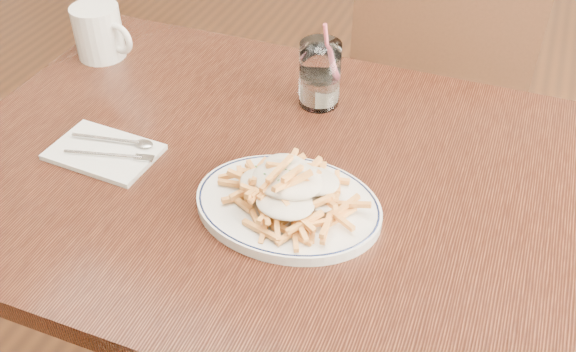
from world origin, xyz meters
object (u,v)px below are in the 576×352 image
at_px(chair_far, 435,80).
at_px(coffee_mug, 100,32).
at_px(loaded_fries, 288,185).
at_px(fries_plate, 288,205).
at_px(water_glass, 320,78).
at_px(table, 290,206).

height_order(chair_far, coffee_mug, chair_far).
bearing_deg(loaded_fries, chair_far, 83.34).
bearing_deg(coffee_mug, fries_plate, -29.66).
height_order(fries_plate, coffee_mug, coffee_mug).
bearing_deg(chair_far, loaded_fries, -96.66).
distance_m(chair_far, loaded_fries, 0.88).
xyz_separation_m(chair_far, fries_plate, (-0.10, -0.83, 0.23)).
relative_size(chair_far, water_glass, 5.49).
distance_m(table, fries_plate, 0.13).
height_order(table, water_glass, water_glass).
relative_size(chair_far, loaded_fries, 3.92).
relative_size(chair_far, coffee_mug, 6.65).
bearing_deg(loaded_fries, water_glass, 100.18).
bearing_deg(fries_plate, table, 109.55).
bearing_deg(coffee_mug, chair_far, 39.29).
bearing_deg(chair_far, coffee_mug, -140.71).
relative_size(fries_plate, loaded_fries, 1.34).
xyz_separation_m(table, loaded_fries, (0.03, -0.09, 0.13)).
bearing_deg(chair_far, water_glass, -106.08).
bearing_deg(table, water_glass, 96.04).
bearing_deg(loaded_fries, coffee_mug, 150.34).
relative_size(fries_plate, water_glass, 1.87).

